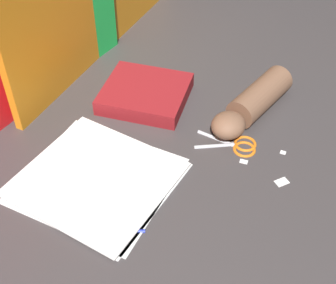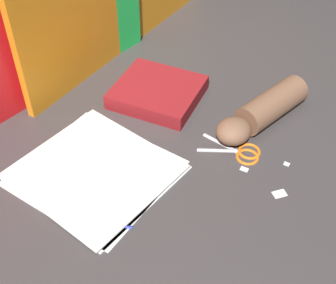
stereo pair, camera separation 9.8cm
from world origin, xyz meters
TOP-DOWN VIEW (x-y plane):
  - ground_plane at (0.00, 0.00)m, footprint 6.00×6.00m
  - backdrop_panel_center at (-0.03, 0.40)m, footprint 0.69×0.04m
  - paper_stack at (-0.14, 0.10)m, footprint 0.31×0.33m
  - book_closed at (0.14, 0.17)m, footprint 0.23×0.25m
  - scissors at (0.11, -0.10)m, footprint 0.11×0.15m
  - hand_forearm at (0.23, -0.08)m, footprint 0.28×0.11m
  - paper_scrap_near at (0.15, -0.20)m, footprint 0.01×0.01m
  - paper_scrap_mid at (0.06, -0.23)m, footprint 0.03×0.03m
  - paper_scrap_far at (0.07, -0.14)m, footprint 0.02×0.02m
  - pen at (-0.23, 0.00)m, footprint 0.08×0.12m

SIDE VIEW (x-z plane):
  - ground_plane at x=0.00m, z-range 0.00..0.00m
  - paper_scrap_far at x=0.07m, z-range 0.00..0.00m
  - paper_scrap_near at x=0.15m, z-range 0.00..0.00m
  - paper_scrap_mid at x=0.06m, z-range 0.00..0.00m
  - pen at x=-0.23m, z-range 0.00..0.01m
  - scissors at x=0.11m, z-range 0.00..0.01m
  - paper_stack at x=-0.14m, z-range 0.00..0.01m
  - book_closed at x=0.14m, z-range 0.00..0.04m
  - hand_forearm at x=0.23m, z-range 0.00..0.07m
  - backdrop_panel_center at x=-0.03m, z-range 0.00..0.50m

